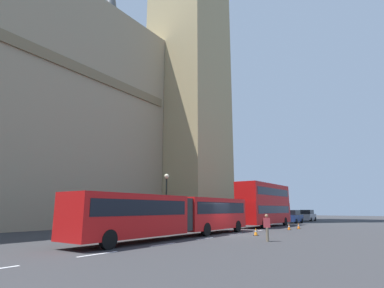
# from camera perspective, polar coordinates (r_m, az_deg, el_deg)

# --- Properties ---
(ground_plane) EXTENTS (160.00, 160.00, 0.00)m
(ground_plane) POSITION_cam_1_polar(r_m,az_deg,el_deg) (25.42, 7.23, -16.57)
(ground_plane) COLOR #333335
(lane_centre_marking) EXTENTS (25.20, 0.16, 0.01)m
(lane_centre_marking) POSITION_cam_1_polar(r_m,az_deg,el_deg) (20.38, -1.04, -17.79)
(lane_centre_marking) COLOR silver
(lane_centre_marking) RESTS_ON ground_plane
(articulated_bus) EXTENTS (17.74, 2.54, 2.90)m
(articulated_bus) POSITION_cam_1_polar(r_m,az_deg,el_deg) (22.74, -2.79, -12.78)
(articulated_bus) COLOR red
(articulated_bus) RESTS_ON ground_plane
(double_decker_bus) EXTENTS (10.91, 2.54, 4.90)m
(double_decker_bus) POSITION_cam_1_polar(r_m,az_deg,el_deg) (37.56, 13.48, -10.71)
(double_decker_bus) COLOR #B20F0F
(double_decker_bus) RESTS_ON ground_plane
(sedan_lead) EXTENTS (4.40, 1.86, 1.85)m
(sedan_lead) POSITION_cam_1_polar(r_m,az_deg,el_deg) (47.62, 18.43, -12.81)
(sedan_lead) COLOR navy
(sedan_lead) RESTS_ON ground_plane
(sedan_trailing) EXTENTS (4.40, 1.86, 1.85)m
(sedan_trailing) POSITION_cam_1_polar(r_m,az_deg,el_deg) (56.15, 20.88, -12.44)
(sedan_trailing) COLOR gray
(sedan_trailing) RESTS_ON ground_plane
(traffic_cone_west) EXTENTS (0.36, 0.36, 0.58)m
(traffic_cone_west) POSITION_cam_1_polar(r_m,az_deg,el_deg) (24.99, 11.89, -15.84)
(traffic_cone_west) COLOR black
(traffic_cone_west) RESTS_ON ground_plane
(traffic_cone_middle) EXTENTS (0.36, 0.36, 0.58)m
(traffic_cone_middle) POSITION_cam_1_polar(r_m,az_deg,el_deg) (32.30, 17.76, -14.62)
(traffic_cone_middle) COLOR black
(traffic_cone_middle) RESTS_ON ground_plane
(traffic_cone_east) EXTENTS (0.36, 0.36, 0.58)m
(traffic_cone_east) POSITION_cam_1_polar(r_m,az_deg,el_deg) (34.29, 19.39, -14.33)
(traffic_cone_east) COLOR black
(traffic_cone_east) RESTS_ON ground_plane
(street_lamp) EXTENTS (0.44, 0.44, 5.27)m
(street_lamp) POSITION_cam_1_polar(r_m,az_deg,el_deg) (28.80, -4.86, -9.99)
(street_lamp) COLOR black
(street_lamp) RESTS_ON ground_plane
(pedestrian_near_cones) EXTENTS (0.40, 0.47, 1.69)m
(pedestrian_near_cones) POSITION_cam_1_polar(r_m,az_deg,el_deg) (20.72, 13.90, -14.83)
(pedestrian_near_cones) COLOR #726651
(pedestrian_near_cones) RESTS_ON ground_plane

